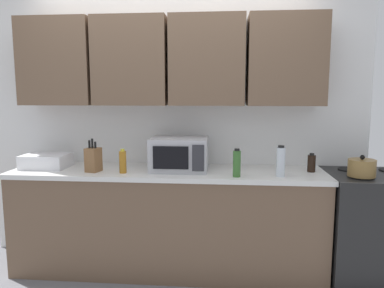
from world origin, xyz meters
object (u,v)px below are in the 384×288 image
(microwave, at_px, (179,154))
(bottle_clear_tall, at_px, (281,162))
(dish_rack, at_px, (46,161))
(bottle_soy_dark, at_px, (311,163))
(stove_range, at_px, (373,227))
(kettle, at_px, (362,168))
(knife_block, at_px, (93,159))
(bottle_green_oil, at_px, (237,163))
(bottle_amber_vinegar, at_px, (123,162))

(microwave, bearing_deg, bottle_clear_tall, -11.43)
(dish_rack, distance_m, bottle_soy_dark, 2.30)
(dish_rack, xyz_separation_m, bottle_clear_tall, (2.01, -0.17, 0.06))
(stove_range, xyz_separation_m, kettle, (-0.17, -0.14, 0.53))
(stove_range, height_order, bottle_soy_dark, bottle_soy_dark)
(kettle, bearing_deg, knife_block, 179.01)
(microwave, distance_m, knife_block, 0.72)
(microwave, relative_size, bottle_clear_tall, 1.93)
(knife_block, xyz_separation_m, bottle_soy_dark, (1.82, 0.15, -0.03))
(kettle, distance_m, bottle_clear_tall, 0.62)
(stove_range, distance_m, bottle_soy_dark, 0.73)
(bottle_green_oil, bearing_deg, microwave, 156.85)
(kettle, relative_size, bottle_soy_dark, 1.31)
(stove_range, bearing_deg, dish_rack, 179.59)
(bottle_soy_dark, xyz_separation_m, bottle_amber_vinegar, (-1.56, -0.18, 0.02))
(dish_rack, xyz_separation_m, bottle_green_oil, (1.67, -0.21, 0.05))
(kettle, distance_m, knife_block, 2.16)
(kettle, height_order, bottle_amber_vinegar, bottle_amber_vinegar)
(bottle_clear_tall, height_order, bottle_green_oil, bottle_clear_tall)
(kettle, height_order, knife_block, knife_block)
(microwave, xyz_separation_m, bottle_amber_vinegar, (-0.45, -0.15, -0.05))
(kettle, bearing_deg, microwave, 173.95)
(bottle_clear_tall, bearing_deg, bottle_amber_vinegar, 179.21)
(dish_rack, distance_m, knife_block, 0.49)
(dish_rack, relative_size, bottle_soy_dark, 2.40)
(knife_block, bearing_deg, microwave, 9.23)
(microwave, height_order, knife_block, same)
(stove_range, distance_m, kettle, 0.57)
(dish_rack, xyz_separation_m, bottle_soy_dark, (2.30, 0.03, 0.01))
(bottle_clear_tall, bearing_deg, bottle_green_oil, -173.64)
(bottle_clear_tall, relative_size, bottle_amber_vinegar, 1.24)
(kettle, relative_size, bottle_green_oil, 0.92)
(stove_range, height_order, bottle_clear_tall, bottle_clear_tall)
(dish_rack, bearing_deg, bottle_amber_vinegar, -11.94)
(bottle_clear_tall, relative_size, bottle_green_oil, 1.11)
(stove_range, xyz_separation_m, microwave, (-1.62, 0.01, 0.59))
(knife_block, xyz_separation_m, bottle_clear_tall, (1.54, -0.05, 0.02))
(bottle_clear_tall, bearing_deg, stove_range, 10.93)
(kettle, distance_m, microwave, 1.46)
(microwave, bearing_deg, stove_range, -0.47)
(microwave, xyz_separation_m, bottle_soy_dark, (1.11, 0.03, -0.07))
(microwave, bearing_deg, bottle_soy_dark, 1.67)
(knife_block, relative_size, bottle_clear_tall, 1.13)
(knife_block, xyz_separation_m, bottle_amber_vinegar, (0.26, -0.03, -0.01))
(bottle_green_oil, bearing_deg, kettle, 3.05)
(knife_block, relative_size, bottle_soy_dark, 1.77)
(knife_block, bearing_deg, bottle_clear_tall, -1.89)
(bottle_soy_dark, relative_size, bottle_amber_vinegar, 0.79)
(bottle_soy_dark, bearing_deg, microwave, -178.33)
(microwave, relative_size, knife_block, 1.71)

